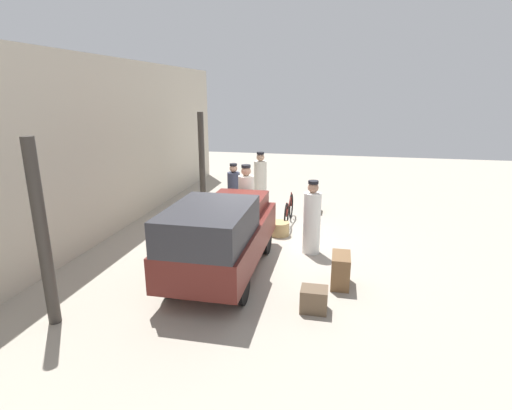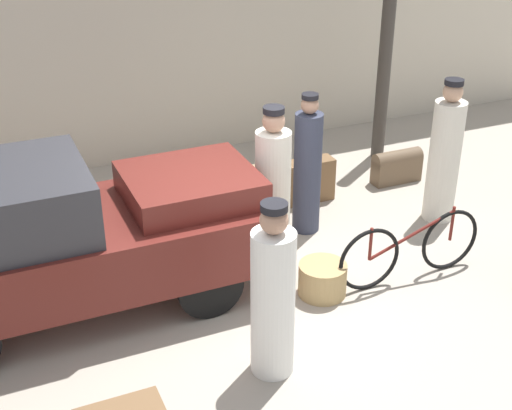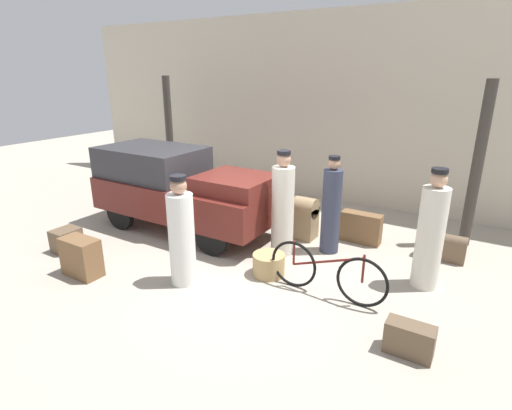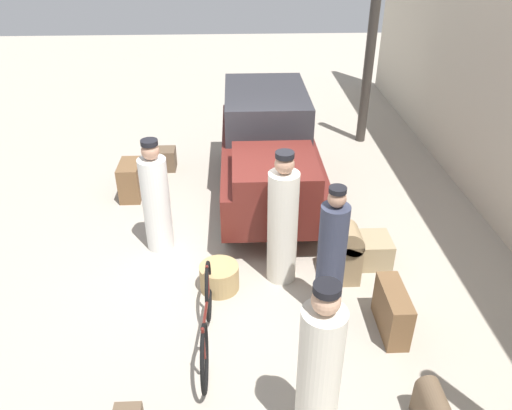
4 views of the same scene
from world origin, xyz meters
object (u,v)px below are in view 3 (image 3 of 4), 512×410
at_px(suitcase_tan_flat, 361,228).
at_px(bicycle, 326,272).
at_px(trunk_large_brown, 409,339).
at_px(suitcase_black_upright, 81,257).
at_px(wicker_basket, 269,265).
at_px(trunk_umber_medium, 66,240).
at_px(suitcase_small_leather, 444,246).
at_px(porter_carrying_trunk, 182,236).
at_px(conductor_in_dark_uniform, 283,208).
at_px(porter_with_bicycle, 331,209).
at_px(trunk_barrel_dark, 305,217).
at_px(porter_lifting_near_truck, 430,234).
at_px(trunk_wicker_pale, 300,218).
at_px(truck, 179,187).

bearing_deg(suitcase_tan_flat, bicycle, -85.59).
distance_m(trunk_large_brown, suitcase_black_upright, 4.96).
bearing_deg(wicker_basket, suitcase_black_upright, -148.31).
xyz_separation_m(trunk_umber_medium, suitcase_small_leather, (5.93, 3.23, 0.04)).
bearing_deg(porter_carrying_trunk, wicker_basket, 41.76).
bearing_deg(porter_carrying_trunk, bicycle, 21.07).
bearing_deg(conductor_in_dark_uniform, suitcase_black_upright, -134.18).
height_order(porter_with_bicycle, conductor_in_dark_uniform, conductor_in_dark_uniform).
bearing_deg(suitcase_black_upright, bicycle, 22.21).
distance_m(porter_carrying_trunk, trunk_barrel_dark, 2.75).
height_order(bicycle, porter_with_bicycle, porter_with_bicycle).
xyz_separation_m(porter_with_bicycle, porter_lifting_near_truck, (1.71, -0.41, 0.03)).
relative_size(porter_carrying_trunk, trunk_large_brown, 3.15).
xyz_separation_m(trunk_barrel_dark, trunk_wicker_pale, (-0.34, 0.50, -0.24)).
bearing_deg(suitcase_small_leather, porter_with_bicycle, -158.34).
relative_size(porter_with_bicycle, trunk_large_brown, 3.24).
relative_size(bicycle, suitcase_small_leather, 2.49).
bearing_deg(conductor_in_dark_uniform, suitcase_small_leather, 26.16).
xyz_separation_m(wicker_basket, porter_lifting_near_truck, (2.21, 0.95, 0.67)).
distance_m(trunk_barrel_dark, suitcase_black_upright, 4.06).
bearing_deg(trunk_large_brown, suitcase_black_upright, -171.06).
distance_m(porter_with_bicycle, suitcase_tan_flat, 0.95).
bearing_deg(suitcase_black_upright, suitcase_small_leather, 36.89).
height_order(wicker_basket, suitcase_black_upright, suitcase_black_upright).
height_order(porter_lifting_near_truck, suitcase_tan_flat, porter_lifting_near_truck).
bearing_deg(trunk_umber_medium, porter_lifting_near_truck, 19.77).
bearing_deg(bicycle, suitcase_black_upright, -157.79).
bearing_deg(porter_carrying_trunk, trunk_barrel_dark, 71.51).
distance_m(trunk_umber_medium, trunk_wicker_pale, 4.57).
height_order(porter_with_bicycle, trunk_barrel_dark, porter_with_bicycle).
xyz_separation_m(trunk_barrel_dark, suitcase_small_leather, (2.46, 0.40, -0.19)).
bearing_deg(truck, porter_lifting_near_truck, 1.70).
distance_m(bicycle, suitcase_small_leather, 2.55).
bearing_deg(porter_with_bicycle, conductor_in_dark_uniform, -143.67).
xyz_separation_m(suitcase_tan_flat, suitcase_black_upright, (-3.42, -3.64, 0.02)).
distance_m(conductor_in_dark_uniform, trunk_wicker_pale, 1.52).
bearing_deg(suitcase_small_leather, bicycle, -120.49).
bearing_deg(porter_with_bicycle, porter_lifting_near_truck, -13.45).
height_order(conductor_in_dark_uniform, suitcase_tan_flat, conductor_in_dark_uniform).
xyz_separation_m(truck, porter_lifting_near_truck, (4.79, 0.14, -0.05)).
bearing_deg(trunk_wicker_pale, trunk_barrel_dark, -55.83).
bearing_deg(bicycle, trunk_large_brown, -27.76).
bearing_deg(porter_carrying_trunk, suitcase_small_leather, 41.87).
relative_size(porter_with_bicycle, trunk_barrel_dark, 2.12).
bearing_deg(truck, conductor_in_dark_uniform, 0.84).
bearing_deg(wicker_basket, porter_with_bicycle, 69.95).
height_order(trunk_barrel_dark, suitcase_black_upright, trunk_barrel_dark).
distance_m(truck, conductor_in_dark_uniform, 2.38).
height_order(porter_with_bicycle, trunk_umber_medium, porter_with_bicycle).
bearing_deg(porter_with_bicycle, suitcase_black_upright, -136.12).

